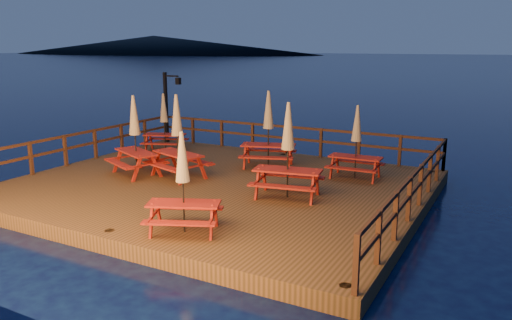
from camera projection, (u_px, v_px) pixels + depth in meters
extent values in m
plane|color=black|center=(219.00, 195.00, 15.41)|extent=(500.00, 500.00, 0.00)
cube|color=#412E15|center=(218.00, 189.00, 15.36)|extent=(12.00, 10.00, 0.40)
cylinder|color=#321C10|center=(168.00, 157.00, 22.01)|extent=(0.24, 0.24, 1.40)
cylinder|color=#321C10|center=(111.00, 259.00, 11.54)|extent=(0.24, 0.24, 1.40)
cylinder|color=#321C10|center=(282.00, 172.00, 19.42)|extent=(0.24, 0.24, 1.40)
cylinder|color=#321C10|center=(432.00, 192.00, 16.82)|extent=(0.24, 0.24, 1.40)
cube|color=#321C10|center=(286.00, 127.00, 19.24)|extent=(11.70, 0.06, 0.09)
cube|color=#321C10|center=(286.00, 138.00, 19.34)|extent=(11.70, 0.06, 0.09)
cube|color=#321C10|center=(187.00, 130.00, 21.52)|extent=(0.10, 0.10, 1.10)
cube|color=#321C10|center=(286.00, 139.00, 19.35)|extent=(0.10, 0.10, 1.10)
cube|color=#321C10|center=(409.00, 151.00, 17.18)|extent=(0.10, 0.10, 1.10)
cube|color=#321C10|center=(80.00, 133.00, 17.79)|extent=(0.06, 9.70, 0.09)
cube|color=#321C10|center=(81.00, 146.00, 17.89)|extent=(0.06, 9.70, 0.09)
cube|color=#321C10|center=(81.00, 147.00, 17.91)|extent=(0.10, 0.10, 1.10)
cube|color=#321C10|center=(151.00, 131.00, 21.23)|extent=(0.10, 0.10, 1.10)
cube|color=#321C10|center=(416.00, 172.00, 12.37)|extent=(0.06, 9.70, 0.09)
cube|color=#321C10|center=(415.00, 189.00, 12.47)|extent=(0.06, 9.70, 0.09)
cube|color=#321C10|center=(372.00, 245.00, 9.16)|extent=(0.10, 0.10, 1.10)
cube|color=#321C10|center=(415.00, 191.00, 12.48)|extent=(0.10, 0.10, 1.10)
cube|color=#321C10|center=(440.00, 161.00, 15.81)|extent=(0.10, 0.10, 1.10)
cube|color=black|center=(166.00, 107.00, 21.45)|extent=(0.12, 0.12, 3.00)
cube|color=black|center=(171.00, 76.00, 20.99)|extent=(0.70, 0.06, 0.06)
cube|color=black|center=(178.00, 81.00, 20.87)|extent=(0.18, 0.18, 0.28)
sphere|color=#FFBB66|center=(178.00, 81.00, 20.87)|extent=(0.14, 0.14, 0.14)
ellipsoid|color=black|center=(154.00, 45.00, 251.37)|extent=(180.00, 84.00, 9.00)
cube|color=maroon|center=(184.00, 204.00, 11.15)|extent=(1.73, 1.23, 0.04)
cube|color=maroon|center=(189.00, 207.00, 11.73)|extent=(1.57, 0.88, 0.04)
cube|color=maroon|center=(179.00, 223.00, 10.68)|extent=(1.57, 0.88, 0.04)
cube|color=maroon|center=(158.00, 213.00, 11.56)|extent=(0.09, 0.10, 0.67)
cube|color=maroon|center=(151.00, 221.00, 10.98)|extent=(0.09, 0.10, 0.67)
cube|color=maroon|center=(216.00, 214.00, 11.46)|extent=(0.09, 0.10, 0.67)
cube|color=maroon|center=(212.00, 223.00, 10.88)|extent=(0.09, 0.10, 0.67)
cylinder|color=black|center=(183.00, 184.00, 11.04)|extent=(0.04, 0.04, 2.24)
cone|color=tan|center=(182.00, 157.00, 10.90)|extent=(0.32, 0.32, 1.12)
sphere|color=black|center=(181.00, 133.00, 10.79)|extent=(0.06, 0.06, 0.06)
cube|color=maroon|center=(178.00, 154.00, 15.78)|extent=(1.98, 1.25, 0.05)
cube|color=maroon|center=(194.00, 160.00, 16.27)|extent=(1.85, 0.84, 0.05)
cube|color=maroon|center=(162.00, 166.00, 15.44)|extent=(1.85, 0.84, 0.05)
cube|color=maroon|center=(173.00, 160.00, 16.64)|extent=(0.09, 0.12, 0.77)
cube|color=maroon|center=(156.00, 163.00, 16.18)|extent=(0.09, 0.12, 0.77)
cube|color=maroon|center=(202.00, 168.00, 15.55)|extent=(0.09, 0.12, 0.77)
cube|color=maroon|center=(184.00, 172.00, 15.10)|extent=(0.09, 0.12, 0.77)
cylinder|color=black|center=(177.00, 138.00, 15.67)|extent=(0.05, 0.05, 2.57)
cone|color=tan|center=(177.00, 115.00, 15.50)|extent=(0.37, 0.37, 1.28)
sphere|color=black|center=(176.00, 96.00, 15.37)|extent=(0.07, 0.07, 0.07)
cube|color=maroon|center=(356.00, 157.00, 15.72)|extent=(1.65, 0.69, 0.05)
cube|color=maroon|center=(360.00, 162.00, 16.26)|extent=(1.63, 0.32, 0.05)
cube|color=maroon|center=(351.00, 169.00, 15.31)|extent=(1.63, 0.32, 0.05)
cube|color=maroon|center=(337.00, 163.00, 16.35)|extent=(0.06, 0.09, 0.68)
cube|color=maroon|center=(332.00, 167.00, 15.83)|extent=(0.06, 0.09, 0.68)
cube|color=maroon|center=(379.00, 168.00, 15.77)|extent=(0.06, 0.09, 0.68)
cube|color=maroon|center=(374.00, 172.00, 15.25)|extent=(0.06, 0.09, 0.68)
cylinder|color=black|center=(356.00, 143.00, 15.62)|extent=(0.04, 0.04, 2.25)
cone|color=tan|center=(357.00, 123.00, 15.48)|extent=(0.32, 0.32, 1.13)
sphere|color=black|center=(358.00, 106.00, 15.36)|extent=(0.06, 0.06, 0.06)
cube|color=maroon|center=(268.00, 145.00, 17.15)|extent=(1.97, 1.28, 0.05)
cube|color=maroon|center=(271.00, 150.00, 17.80)|extent=(1.83, 0.87, 0.05)
cube|color=maroon|center=(266.00, 158.00, 16.63)|extent=(1.83, 0.87, 0.05)
cube|color=maroon|center=(248.00, 153.00, 17.68)|extent=(0.09, 0.12, 0.77)
cube|color=maroon|center=(245.00, 157.00, 17.03)|extent=(0.09, 0.12, 0.77)
cube|color=maroon|center=(291.00, 155.00, 17.44)|extent=(0.09, 0.12, 0.77)
cube|color=maroon|center=(289.00, 159.00, 16.79)|extent=(0.09, 0.12, 0.77)
cylinder|color=black|center=(268.00, 130.00, 17.03)|extent=(0.04, 0.04, 2.55)
cone|color=tan|center=(269.00, 110.00, 16.87)|extent=(0.37, 0.37, 1.28)
sphere|color=black|center=(269.00, 92.00, 16.74)|extent=(0.07, 0.07, 0.07)
cube|color=maroon|center=(165.00, 135.00, 19.71)|extent=(1.72, 1.17, 0.04)
cube|color=maroon|center=(169.00, 139.00, 20.28)|extent=(1.58, 0.82, 0.04)
cube|color=maroon|center=(161.00, 144.00, 19.25)|extent=(1.58, 0.82, 0.04)
cube|color=maroon|center=(151.00, 141.00, 20.15)|extent=(0.08, 0.10, 0.67)
cube|color=maroon|center=(146.00, 144.00, 19.58)|extent=(0.08, 0.10, 0.67)
cube|color=maroon|center=(183.00, 142.00, 19.99)|extent=(0.08, 0.10, 0.67)
cube|color=maroon|center=(180.00, 145.00, 19.42)|extent=(0.08, 0.10, 0.67)
cylinder|color=black|center=(164.00, 123.00, 19.61)|extent=(0.04, 0.04, 2.23)
cone|color=tan|center=(164.00, 108.00, 19.47)|extent=(0.32, 0.32, 1.11)
sphere|color=black|center=(163.00, 94.00, 19.35)|extent=(0.06, 0.06, 0.06)
cube|color=maroon|center=(288.00, 170.00, 13.70)|extent=(1.95, 1.05, 0.05)
cube|color=maroon|center=(293.00, 176.00, 14.34)|extent=(1.87, 0.63, 0.05)
cube|color=maroon|center=(282.00, 187.00, 13.19)|extent=(1.87, 0.63, 0.05)
cube|color=maroon|center=(264.00, 178.00, 14.32)|extent=(0.08, 0.11, 0.77)
cube|color=maroon|center=(257.00, 185.00, 13.70)|extent=(0.08, 0.11, 0.77)
cube|color=maroon|center=(317.00, 183.00, 13.87)|extent=(0.08, 0.11, 0.77)
cube|color=maroon|center=(312.00, 189.00, 13.24)|extent=(0.08, 0.11, 0.77)
cylinder|color=black|center=(288.00, 152.00, 13.58)|extent=(0.05, 0.05, 2.57)
cone|color=tan|center=(288.00, 126.00, 13.42)|extent=(0.37, 0.37, 1.28)
sphere|color=black|center=(289.00, 104.00, 13.28)|extent=(0.07, 0.07, 0.07)
cube|color=maroon|center=(136.00, 152.00, 16.11)|extent=(1.93, 1.38, 0.05)
cube|color=maroon|center=(153.00, 159.00, 16.54)|extent=(1.76, 0.99, 0.05)
cube|color=maroon|center=(119.00, 164.00, 15.83)|extent=(1.76, 0.99, 0.05)
cube|color=maroon|center=(136.00, 158.00, 16.98)|extent=(0.10, 0.12, 0.75)
cube|color=maroon|center=(118.00, 161.00, 16.58)|extent=(0.10, 0.12, 0.75)
cube|color=maroon|center=(156.00, 166.00, 15.81)|extent=(0.10, 0.12, 0.75)
cube|color=maroon|center=(137.00, 169.00, 15.42)|extent=(0.10, 0.12, 0.75)
cylinder|color=black|center=(135.00, 137.00, 16.00)|extent=(0.04, 0.04, 2.50)
cone|color=tan|center=(134.00, 115.00, 15.84)|extent=(0.36, 0.36, 1.25)
sphere|color=black|center=(133.00, 97.00, 15.71)|extent=(0.07, 0.07, 0.07)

